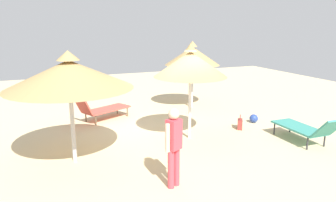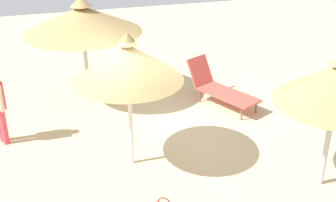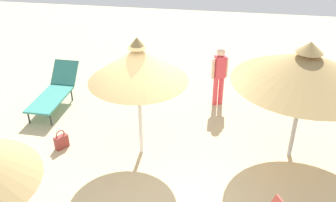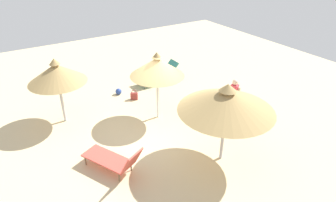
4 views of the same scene
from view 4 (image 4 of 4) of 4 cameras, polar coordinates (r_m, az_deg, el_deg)
ground at (r=11.24m, az=-2.98°, el=-4.93°), size 24.00×24.00×0.10m
parasol_umbrella_center at (r=11.27m, az=-20.60°, el=5.01°), size 2.07×2.07×2.54m
parasol_umbrella_front at (r=10.77m, az=-2.12°, el=6.56°), size 2.00×2.00×2.66m
parasol_umbrella_far_left at (r=8.68m, az=11.18°, el=0.08°), size 2.85×2.85×2.62m
lounge_chair_near_left at (r=14.34m, az=-1.82°, el=5.21°), size 2.04×0.72×0.95m
lounge_chair_edge at (r=9.07m, az=-10.21°, el=-10.98°), size 1.43×2.03×1.03m
person_standing_back at (r=11.53m, az=12.47°, el=0.87°), size 0.31×0.42×1.62m
handbag at (r=12.99m, az=-6.50°, el=0.99°), size 0.33×0.29×0.46m
beach_ball at (r=13.53m, az=-9.46°, el=1.82°), size 0.28×0.28×0.28m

